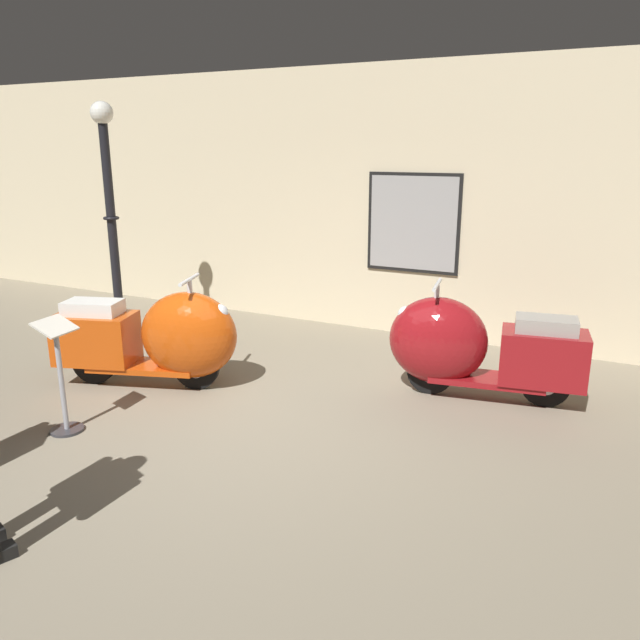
{
  "coord_description": "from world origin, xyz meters",
  "views": [
    {
      "loc": [
        2.8,
        -3.98,
        2.36
      ],
      "look_at": [
        0.12,
        1.31,
        0.69
      ],
      "focal_mm": 34.88,
      "sensor_mm": 36.0,
      "label": 1
    }
  ],
  "objects_px": {
    "scooter_0": "(160,338)",
    "lamppost": "(111,220)",
    "scooter_1": "(469,347)",
    "info_stanchion": "(62,386)"
  },
  "relations": [
    {
      "from": "scooter_0",
      "to": "lamppost",
      "type": "xyz_separation_m",
      "value": [
        -1.59,
        1.06,
        0.98
      ]
    },
    {
      "from": "scooter_0",
      "to": "scooter_1",
      "type": "xyz_separation_m",
      "value": [
        2.82,
        1.11,
        -0.01
      ]
    },
    {
      "from": "scooter_0",
      "to": "info_stanchion",
      "type": "height_order",
      "value": "scooter_0"
    },
    {
      "from": "scooter_0",
      "to": "lamppost",
      "type": "relative_size",
      "value": 0.67
    },
    {
      "from": "scooter_1",
      "to": "info_stanchion",
      "type": "distance_m",
      "value": 3.67
    },
    {
      "from": "scooter_0",
      "to": "scooter_1",
      "type": "relative_size",
      "value": 1.02
    },
    {
      "from": "info_stanchion",
      "to": "lamppost",
      "type": "bearing_deg",
      "value": 124.38
    },
    {
      "from": "lamppost",
      "to": "scooter_0",
      "type": "bearing_deg",
      "value": -33.76
    },
    {
      "from": "info_stanchion",
      "to": "scooter_0",
      "type": "bearing_deg",
      "value": 87.58
    },
    {
      "from": "scooter_0",
      "to": "lamppost",
      "type": "height_order",
      "value": "lamppost"
    }
  ]
}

